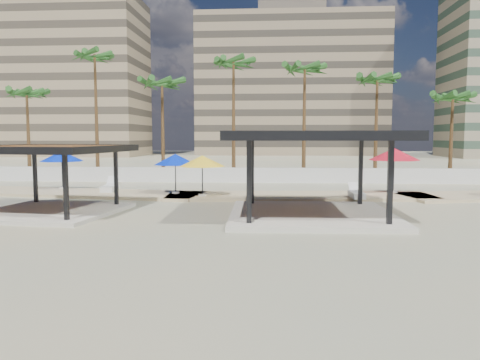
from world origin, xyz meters
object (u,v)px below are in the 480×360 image
at_px(umbrella_c, 394,154).
at_px(pavilion_west, 48,173).
at_px(lounger_a, 110,187).
at_px(pavilion_central, 312,166).
at_px(lounger_b, 356,194).
at_px(umbrella_a, 62,156).

bearing_deg(umbrella_c, pavilion_west, -155.52).
height_order(pavilion_west, lounger_a, pavilion_west).
bearing_deg(lounger_a, umbrella_c, -95.06).
bearing_deg(pavilion_central, umbrella_c, 54.11).
xyz_separation_m(umbrella_c, lounger_b, (-2.73, -2.56, -2.21)).
relative_size(umbrella_c, lounger_a, 1.64).
height_order(lounger_a, lounger_b, lounger_a).
relative_size(pavilion_central, pavilion_west, 1.09).
distance_m(umbrella_a, lounger_b, 19.46).
distance_m(pavilion_west, umbrella_c, 20.07).
bearing_deg(lounger_b, umbrella_a, 78.87).
height_order(pavilion_central, pavilion_west, pavilion_central).
bearing_deg(umbrella_a, umbrella_c, -2.09).
distance_m(pavilion_central, lounger_a, 14.92).
height_order(pavilion_central, umbrella_c, pavilion_central).
distance_m(umbrella_c, lounger_b, 4.34).
xyz_separation_m(pavilion_central, umbrella_c, (5.80, 8.41, 0.25)).
relative_size(pavilion_west, umbrella_a, 2.17).
xyz_separation_m(pavilion_central, umbrella_a, (-15.99, 9.20, 0.03)).
relative_size(pavilion_west, lounger_a, 3.03).
xyz_separation_m(pavilion_central, pavilion_west, (-12.45, 0.10, -0.38)).
xyz_separation_m(pavilion_central, lounger_b, (3.08, 5.85, -1.96)).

